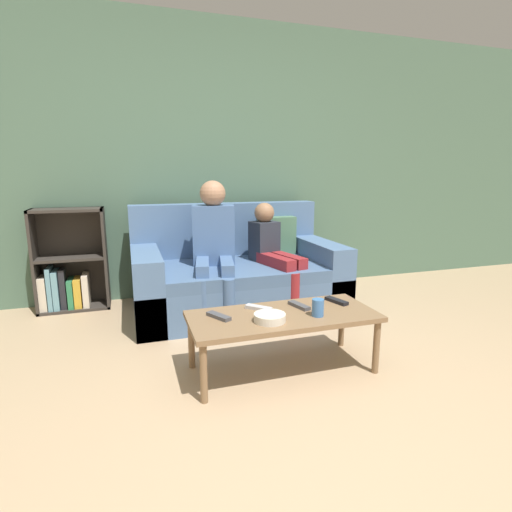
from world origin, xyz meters
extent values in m
plane|color=tan|center=(0.00, 0.00, 0.00)|extent=(22.00, 22.00, 0.00)
cube|color=#4C6B56|center=(0.00, 2.43, 1.30)|extent=(12.00, 0.06, 2.60)
cube|color=#4C6B93|center=(0.10, 1.78, 0.16)|extent=(1.76, 1.00, 0.32)
cube|color=#466288|center=(0.10, 1.69, 0.37)|extent=(1.32, 0.82, 0.10)
cube|color=#4C6B93|center=(0.10, 2.19, 0.67)|extent=(1.76, 0.18, 0.49)
cube|color=#4C6B93|center=(-0.67, 1.78, 0.29)|extent=(0.22, 1.00, 0.58)
cube|color=#4C6B93|center=(0.87, 1.78, 0.29)|extent=(0.22, 1.00, 0.58)
cube|color=#4C7556|center=(0.56, 2.04, 0.60)|extent=(0.36, 0.12, 0.36)
cube|color=#332D28|center=(-1.56, 2.25, 0.45)|extent=(0.02, 0.28, 0.89)
cube|color=#332D28|center=(-0.99, 2.25, 0.45)|extent=(0.02, 0.28, 0.89)
cube|color=#332D28|center=(-1.28, 2.38, 0.45)|extent=(0.59, 0.02, 0.89)
cube|color=#332D28|center=(-1.28, 2.25, 0.01)|extent=(0.59, 0.28, 0.02)
cube|color=#332D28|center=(-1.28, 2.25, 0.46)|extent=(0.54, 0.28, 0.02)
cube|color=#332D28|center=(-1.28, 2.25, 0.88)|extent=(0.59, 0.28, 0.02)
cube|color=beige|center=(-1.52, 2.24, 0.17)|extent=(0.06, 0.21, 0.29)
cube|color=#6699A8|center=(-1.46, 2.25, 0.21)|extent=(0.04, 0.23, 0.37)
cube|color=#6699A8|center=(-1.41, 2.25, 0.19)|extent=(0.05, 0.23, 0.34)
cube|color=#232328|center=(-1.36, 2.23, 0.20)|extent=(0.05, 0.16, 0.35)
cube|color=#2D7A4C|center=(-1.30, 2.25, 0.15)|extent=(0.04, 0.23, 0.25)
cube|color=gold|center=(-1.24, 2.24, 0.15)|extent=(0.06, 0.21, 0.25)
cube|color=beige|center=(-1.18, 2.24, 0.17)|extent=(0.05, 0.22, 0.29)
cylinder|color=brown|center=(-0.46, 0.42, 0.17)|extent=(0.04, 0.04, 0.33)
cylinder|color=brown|center=(0.59, 0.42, 0.17)|extent=(0.04, 0.04, 0.33)
cylinder|color=brown|center=(-0.46, 0.83, 0.17)|extent=(0.04, 0.04, 0.33)
cylinder|color=brown|center=(0.59, 0.83, 0.17)|extent=(0.04, 0.04, 0.33)
cube|color=brown|center=(0.07, 0.62, 0.35)|extent=(1.13, 0.49, 0.03)
cylinder|color=#476693|center=(-0.29, 1.32, 0.21)|extent=(0.11, 0.11, 0.42)
cylinder|color=#476693|center=(-0.10, 1.29, 0.21)|extent=(0.11, 0.11, 0.42)
cube|color=#476693|center=(-0.24, 1.58, 0.47)|extent=(0.18, 0.46, 0.09)
cube|color=#476693|center=(-0.05, 1.54, 0.47)|extent=(0.18, 0.46, 0.09)
cube|color=#476693|center=(-0.10, 1.82, 0.67)|extent=(0.38, 0.26, 0.50)
sphere|color=#A87A5B|center=(-0.10, 1.82, 1.02)|extent=(0.22, 0.22, 0.22)
cylinder|color=maroon|center=(0.43, 1.31, 0.21)|extent=(0.11, 0.11, 0.42)
cylinder|color=maroon|center=(0.55, 1.34, 0.21)|extent=(0.11, 0.11, 0.42)
cube|color=maroon|center=(0.37, 1.56, 0.47)|extent=(0.21, 0.46, 0.09)
cube|color=maroon|center=(0.49, 1.59, 0.47)|extent=(0.21, 0.46, 0.09)
cube|color=#282D38|center=(0.36, 1.83, 0.59)|extent=(0.26, 0.25, 0.35)
sphere|color=#936B4C|center=(0.36, 1.83, 0.85)|extent=(0.18, 0.18, 0.18)
cylinder|color=#3D70B2|center=(0.25, 0.53, 0.41)|extent=(0.07, 0.07, 0.10)
cube|color=#47474C|center=(0.21, 0.70, 0.37)|extent=(0.09, 0.18, 0.02)
cube|color=black|center=(0.48, 0.71, 0.37)|extent=(0.10, 0.18, 0.02)
cube|color=#B7B7BC|center=(-0.05, 0.74, 0.37)|extent=(0.15, 0.16, 0.02)
cube|color=#47474C|center=(-0.32, 0.67, 0.37)|extent=(0.12, 0.17, 0.02)
cylinder|color=beige|center=(-0.05, 0.53, 0.39)|extent=(0.18, 0.18, 0.05)
camera|label=1|loc=(-0.78, -1.49, 1.20)|focal=28.00mm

